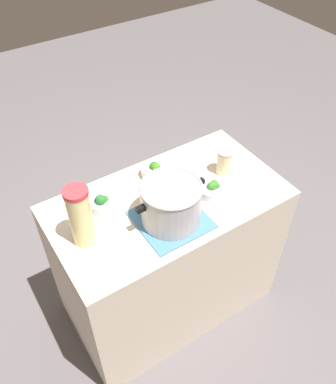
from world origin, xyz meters
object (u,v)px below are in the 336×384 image
object	(u,v)px
cooking_pot	(171,203)
broccoli_bowl_center	(101,203)
broccoli_bowl_back	(154,170)
lemonade_pitcher	(81,216)
mason_jar	(224,162)
broccoli_bowl_front	(212,190)

from	to	relation	value
cooking_pot	broccoli_bowl_center	world-z (taller)	cooking_pot
cooking_pot	broccoli_bowl_back	distance (m)	0.32
cooking_pot	broccoli_bowl_back	world-z (taller)	cooking_pot
lemonade_pitcher	broccoli_bowl_back	distance (m)	0.52
mason_jar	lemonade_pitcher	bearing A→B (deg)	1.90
broccoli_bowl_front	mason_jar	bearing A→B (deg)	-146.95
lemonade_pitcher	broccoli_bowl_center	xyz separation A→B (m)	(-0.14, -0.13, -0.11)
cooking_pot	broccoli_bowl_center	bearing A→B (deg)	-45.63
broccoli_bowl_front	broccoli_bowl_back	xyz separation A→B (m)	(0.16, -0.27, 0.00)
cooking_pot	broccoli_bowl_center	xyz separation A→B (m)	(0.23, -0.23, -0.08)
cooking_pot	mason_jar	bearing A→B (deg)	-162.00
mason_jar	broccoli_bowl_front	distance (m)	0.18
lemonade_pitcher	mason_jar	xyz separation A→B (m)	(-0.78, -0.03, -0.08)
mason_jar	broccoli_bowl_back	world-z (taller)	mason_jar
mason_jar	broccoli_bowl_center	bearing A→B (deg)	-9.19
cooking_pot	lemonade_pitcher	distance (m)	0.39
lemonade_pitcher	broccoli_bowl_front	size ratio (longest dim) A/B	2.42
cooking_pot	broccoli_bowl_front	xyz separation A→B (m)	(-0.25, -0.03, -0.08)
broccoli_bowl_center	broccoli_bowl_back	bearing A→B (deg)	-168.44
broccoli_bowl_back	broccoli_bowl_center	bearing A→B (deg)	11.56
broccoli_bowl_front	broccoli_bowl_center	world-z (taller)	broccoli_bowl_center
lemonade_pitcher	broccoli_bowl_back	bearing A→B (deg)	-157.33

